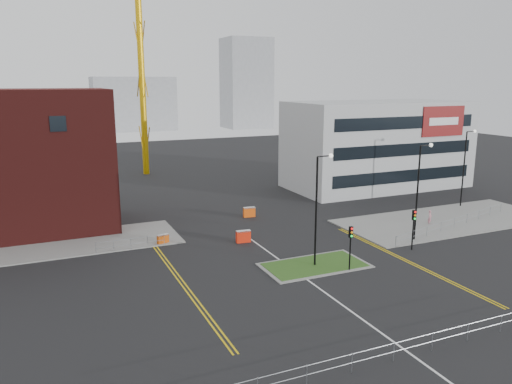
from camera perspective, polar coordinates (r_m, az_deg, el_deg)
ground at (r=34.21m, az=10.71°, el=-13.18°), size 200.00×200.00×0.00m
pavement_left at (r=49.46m, az=-25.26°, el=-5.94°), size 28.00×8.00×0.12m
pavement_right at (r=57.79m, az=20.98°, el=-3.00°), size 24.00×10.00×0.12m
island_kerb at (r=41.37m, az=6.72°, el=-8.33°), size 8.60×4.60×0.08m
grass_island at (r=41.36m, az=6.72°, el=-8.31°), size 8.00×4.00×0.12m
office_block at (r=72.58m, az=13.67°, el=5.30°), size 25.00×12.20×12.00m
streetlamp_island at (r=39.89m, az=7.19°, el=-1.05°), size 1.46×0.36×9.18m
streetlamp_right_near at (r=48.52m, az=18.21°, el=0.85°), size 1.46×0.36×9.18m
streetlamp_right_far at (r=63.84m, az=22.84°, el=3.18°), size 1.46×0.36×9.18m
traffic_light_island at (r=39.97m, az=10.77°, el=-5.39°), size 0.28×0.33×3.65m
traffic_light_right at (r=46.26m, az=17.58°, el=-3.29°), size 0.28×0.33×3.65m
railing_front at (r=29.69m, az=17.56°, el=-16.09°), size 24.05×0.05×1.10m
railing_left at (r=45.91m, az=-14.11°, el=-5.57°), size 6.05×0.05×1.10m
railing_right at (r=54.88m, az=21.75°, el=-3.08°), size 19.05×5.05×1.10m
centre_line at (r=35.71m, az=8.86°, el=-11.96°), size 0.15×30.00×0.01m
yellow_left_a at (r=39.16m, az=-9.07°, el=-9.70°), size 0.12×24.00×0.01m
yellow_left_b at (r=39.23m, az=-8.64°, el=-9.64°), size 0.12×24.00×0.01m
yellow_right_a at (r=44.02m, az=16.59°, el=-7.53°), size 0.12×20.00×0.01m
yellow_right_b at (r=44.21m, az=16.89°, el=-7.46°), size 0.12×20.00×0.01m
skyline_b at (r=157.81m, az=-13.81°, el=9.76°), size 24.00×12.00×16.00m
skyline_c at (r=162.81m, az=-1.11°, el=12.30°), size 14.00×12.00×28.00m
skyline_d at (r=165.71m, az=-20.60°, el=8.75°), size 30.00×12.00×12.00m
pedestrian at (r=55.29m, az=19.26°, el=-2.77°), size 0.68×0.62×1.57m
barrier_left at (r=46.99m, az=-10.59°, el=-5.30°), size 1.15×0.64×0.92m
barrier_mid at (r=55.26m, az=-0.78°, el=-2.26°), size 1.36×0.60×1.11m
barrier_right at (r=46.69m, az=-1.46°, el=-5.04°), size 1.39×0.58×1.14m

